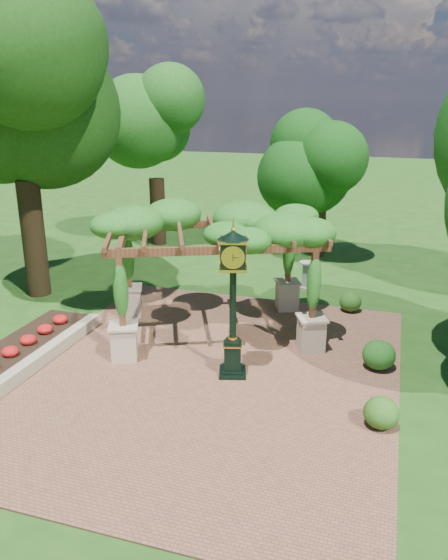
% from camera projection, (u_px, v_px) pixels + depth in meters
% --- Properties ---
extents(ground, '(120.00, 120.00, 0.00)m').
position_uv_depth(ground, '(195.00, 391.00, 13.92)').
color(ground, '#1E4714').
rests_on(ground, ground).
extents(brick_plaza, '(10.00, 12.00, 0.04)m').
position_uv_depth(brick_plaza, '(207.00, 373.00, 14.82)').
color(brick_plaza, brown).
rests_on(brick_plaza, ground).
extents(border_wall, '(0.35, 5.00, 0.40)m').
position_uv_depth(border_wall, '(50.00, 352.00, 15.63)').
color(border_wall, '#C6B793').
rests_on(border_wall, ground).
extents(flower_bed, '(1.50, 5.00, 0.36)m').
position_uv_depth(flower_bed, '(24.00, 348.00, 15.89)').
color(flower_bed, red).
rests_on(flower_bed, ground).
extents(pedestal_clock, '(0.98, 0.98, 4.05)m').
position_uv_depth(pedestal_clock, '(233.00, 291.00, 13.95)').
color(pedestal_clock, black).
rests_on(pedestal_clock, brick_plaza).
extents(pergola, '(7.33, 6.11, 3.96)m').
position_uv_depth(pergola, '(214.00, 233.00, 16.40)').
color(pergola, beige).
rests_on(pergola, brick_plaza).
extents(sundial, '(0.78, 0.78, 1.09)m').
position_uv_depth(sundial, '(306.00, 277.00, 21.22)').
color(sundial, '#999890').
rests_on(sundial, ground).
extents(shrub_front, '(0.97, 0.97, 0.72)m').
position_uv_depth(shrub_front, '(381.00, 413.00, 12.25)').
color(shrub_front, '#2D5D1A').
rests_on(shrub_front, brick_plaza).
extents(shrub_mid, '(0.96, 0.96, 0.82)m').
position_uv_depth(shrub_mid, '(379.00, 355.00, 14.90)').
color(shrub_mid, '#205A19').
rests_on(shrub_mid, brick_plaza).
extents(shrub_back, '(0.93, 0.93, 0.68)m').
position_uv_depth(shrub_back, '(350.00, 302.00, 18.93)').
color(shrub_back, '#285819').
rests_on(shrub_back, brick_plaza).
extents(tree_west_near, '(5.14, 5.14, 11.15)m').
position_uv_depth(tree_west_near, '(16.00, 81.00, 18.38)').
color(tree_west_near, black).
rests_on(tree_west_near, ground).
extents(tree_west_far, '(4.00, 4.00, 8.54)m').
position_uv_depth(tree_west_far, '(154.00, 125.00, 26.07)').
color(tree_west_far, black).
rests_on(tree_west_far, ground).
extents(tree_north, '(3.61, 3.61, 6.35)m').
position_uv_depth(tree_north, '(323.00, 162.00, 24.40)').
color(tree_north, '#382216').
rests_on(tree_north, ground).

